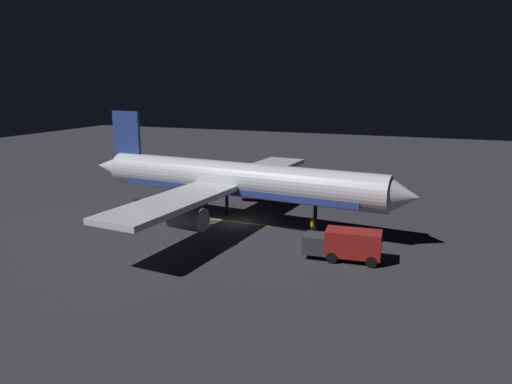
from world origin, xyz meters
TOP-DOWN VIEW (x-y plane):
  - ground_plane at (0.00, 0.00)m, footprint 180.00×180.00m
  - apron_guide_stripe at (-0.37, 4.00)m, footprint 0.29×19.14m
  - airliner at (-0.05, -0.60)m, footprint 33.61×36.66m
  - baggage_truck at (6.28, 12.33)m, footprint 2.61×6.36m
  - catering_truck at (-11.35, -2.62)m, footprint 6.21×3.12m
  - ground_crew_worker at (0.82, 8.12)m, footprint 0.40×0.40m
  - traffic_cone_near_left at (4.48, 10.69)m, footprint 0.50×0.50m
  - traffic_cone_near_right at (-2.28, 6.71)m, footprint 0.50×0.50m
  - traffic_cone_under_wing at (-0.65, 9.68)m, footprint 0.50×0.50m
  - traffic_cone_far at (4.38, 10.98)m, footprint 0.50×0.50m

SIDE VIEW (x-z plane):
  - ground_plane at x=0.00m, z-range -0.20..0.00m
  - apron_guide_stripe at x=-0.37m, z-range 0.00..0.01m
  - traffic_cone_near_left at x=4.48m, z-range -0.03..0.52m
  - traffic_cone_near_right at x=-2.28m, z-range -0.03..0.52m
  - traffic_cone_under_wing at x=-0.65m, z-range -0.03..0.52m
  - traffic_cone_far at x=4.38m, z-range -0.03..0.52m
  - ground_crew_worker at x=0.82m, z-range 0.02..1.76m
  - catering_truck at x=-11.35m, z-range 0.03..2.54m
  - baggage_truck at x=6.28m, z-range 0.03..2.60m
  - airliner at x=-0.05m, z-range -1.11..10.01m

